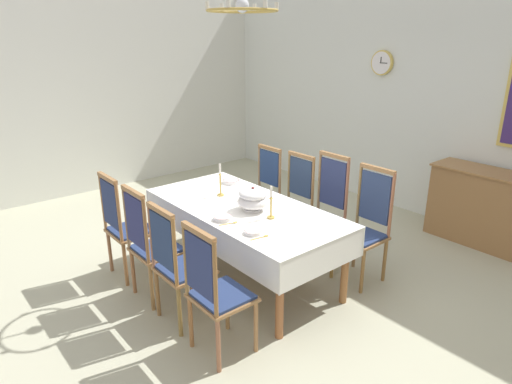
{
  "coord_description": "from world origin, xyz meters",
  "views": [
    {
      "loc": [
        3.26,
        -2.68,
        2.4
      ],
      "look_at": [
        0.07,
        -0.03,
        0.93
      ],
      "focal_mm": 31.52,
      "sensor_mm": 36.0,
      "label": 1
    }
  ],
  "objects_px": {
    "soup_tureen": "(253,199)",
    "chair_north_a": "(262,188)",
    "candlestick_west": "(220,183)",
    "chair_north_c": "(324,208)",
    "chair_south_c": "(178,263)",
    "bowl_near_right": "(253,232)",
    "candlestick_east": "(271,206)",
    "bowl_near_left": "(223,218)",
    "mounted_clock": "(382,63)",
    "bowl_far_left": "(231,181)",
    "spoon_primary": "(233,223)",
    "chair_north_d": "(365,225)",
    "chair_south_b": "(150,243)",
    "chair_north_b": "(292,199)",
    "sideboard": "(492,210)",
    "chandelier": "(242,9)",
    "chair_south_a": "(125,224)",
    "chair_south_d": "(215,290)",
    "spoon_secondary": "(264,236)",
    "dining_table": "(244,214)"
  },
  "relations": [
    {
      "from": "chair_south_c",
      "to": "chair_north_c",
      "type": "relative_size",
      "value": 0.92
    },
    {
      "from": "chair_south_b",
      "to": "chair_north_b",
      "type": "relative_size",
      "value": 1.03
    },
    {
      "from": "chair_south_b",
      "to": "candlestick_east",
      "type": "xyz_separation_m",
      "value": [
        0.64,
        0.91,
        0.33
      ]
    },
    {
      "from": "chair_north_a",
      "to": "sideboard",
      "type": "height_order",
      "value": "chair_north_a"
    },
    {
      "from": "candlestick_east",
      "to": "chair_north_a",
      "type": "bearing_deg",
      "value": 142.73
    },
    {
      "from": "bowl_near_right",
      "to": "bowl_near_left",
      "type": "bearing_deg",
      "value": -176.48
    },
    {
      "from": "chair_north_a",
      "to": "soup_tureen",
      "type": "xyz_separation_m",
      "value": [
        0.94,
        -0.91,
        0.34
      ]
    },
    {
      "from": "candlestick_west",
      "to": "mounted_clock",
      "type": "xyz_separation_m",
      "value": [
        -0.19,
        2.92,
        1.09
      ]
    },
    {
      "from": "candlestick_east",
      "to": "bowl_near_left",
      "type": "distance_m",
      "value": 0.46
    },
    {
      "from": "chair_south_d",
      "to": "spoon_secondary",
      "type": "xyz_separation_m",
      "value": [
        -0.13,
        0.6,
        0.22
      ]
    },
    {
      "from": "bowl_near_left",
      "to": "chair_north_b",
      "type": "bearing_deg",
      "value": 106.95
    },
    {
      "from": "bowl_far_left",
      "to": "spoon_primary",
      "type": "height_order",
      "value": "bowl_far_left"
    },
    {
      "from": "chair_north_a",
      "to": "mounted_clock",
      "type": "bearing_deg",
      "value": -96.08
    },
    {
      "from": "chair_north_a",
      "to": "candlestick_west",
      "type": "bearing_deg",
      "value": 113.68
    },
    {
      "from": "chair_south_b",
      "to": "chandelier",
      "type": "relative_size",
      "value": 1.7
    },
    {
      "from": "chair_north_b",
      "to": "chair_north_d",
      "type": "distance_m",
      "value": 1.04
    },
    {
      "from": "spoon_secondary",
      "to": "chandelier",
      "type": "xyz_separation_m",
      "value": [
        -0.67,
        0.32,
        1.81
      ]
    },
    {
      "from": "chair_south_b",
      "to": "spoon_primary",
      "type": "bearing_deg",
      "value": 48.11
    },
    {
      "from": "chandelier",
      "to": "bowl_near_left",
      "type": "bearing_deg",
      "value": -68.4
    },
    {
      "from": "dining_table",
      "to": "chair_south_c",
      "type": "bearing_deg",
      "value": -75.07
    },
    {
      "from": "chair_north_d",
      "to": "mounted_clock",
      "type": "distance_m",
      "value": 2.81
    },
    {
      "from": "chair_north_b",
      "to": "chair_north_d",
      "type": "relative_size",
      "value": 0.93
    },
    {
      "from": "chair_north_a",
      "to": "spoon_primary",
      "type": "xyz_separation_m",
      "value": [
        1.07,
        -1.25,
        0.23
      ]
    },
    {
      "from": "soup_tureen",
      "to": "bowl_near_right",
      "type": "height_order",
      "value": "soup_tureen"
    },
    {
      "from": "chair_south_a",
      "to": "soup_tureen",
      "type": "xyz_separation_m",
      "value": [
        0.94,
        0.91,
        0.33
      ]
    },
    {
      "from": "spoon_primary",
      "to": "chair_south_c",
      "type": "bearing_deg",
      "value": -76.12
    },
    {
      "from": "candlestick_west",
      "to": "chair_north_c",
      "type": "bearing_deg",
      "value": 55.03
    },
    {
      "from": "soup_tureen",
      "to": "candlestick_west",
      "type": "distance_m",
      "value": 0.54
    },
    {
      "from": "spoon_primary",
      "to": "dining_table",
      "type": "bearing_deg",
      "value": 144.55
    },
    {
      "from": "chair_north_d",
      "to": "soup_tureen",
      "type": "relative_size",
      "value": 3.81
    },
    {
      "from": "candlestick_west",
      "to": "candlestick_east",
      "type": "height_order",
      "value": "candlestick_west"
    },
    {
      "from": "chair_north_a",
      "to": "candlestick_east",
      "type": "xyz_separation_m",
      "value": [
        1.2,
        -0.91,
        0.34
      ]
    },
    {
      "from": "chair_south_c",
      "to": "sideboard",
      "type": "relative_size",
      "value": 0.76
    },
    {
      "from": "chandelier",
      "to": "chair_south_a",
      "type": "bearing_deg",
      "value": -131.15
    },
    {
      "from": "chair_south_a",
      "to": "mounted_clock",
      "type": "xyz_separation_m",
      "value": [
        0.21,
        3.83,
        1.44
      ]
    },
    {
      "from": "soup_tureen",
      "to": "chair_north_a",
      "type": "bearing_deg",
      "value": 135.78
    },
    {
      "from": "spoon_primary",
      "to": "chair_north_d",
      "type": "bearing_deg",
      "value": 83.76
    },
    {
      "from": "bowl_far_left",
      "to": "spoon_secondary",
      "type": "distance_m",
      "value": 1.48
    },
    {
      "from": "soup_tureen",
      "to": "sideboard",
      "type": "xyz_separation_m",
      "value": [
        1.15,
        2.67,
        -0.45
      ]
    },
    {
      "from": "chair_south_c",
      "to": "candlestick_east",
      "type": "distance_m",
      "value": 0.99
    },
    {
      "from": "chair_south_c",
      "to": "bowl_near_right",
      "type": "xyz_separation_m",
      "value": [
        0.31,
        0.57,
        0.23
      ]
    },
    {
      "from": "chair_south_d",
      "to": "bowl_far_left",
      "type": "height_order",
      "value": "chair_south_d"
    },
    {
      "from": "soup_tureen",
      "to": "mounted_clock",
      "type": "xyz_separation_m",
      "value": [
        -0.72,
        2.92,
        1.11
      ]
    },
    {
      "from": "chair_south_a",
      "to": "chandelier",
      "type": "relative_size",
      "value": 1.68
    },
    {
      "from": "chair_south_b",
      "to": "chandelier",
      "type": "distance_m",
      "value": 2.23
    },
    {
      "from": "chair_north_a",
      "to": "candlestick_west",
      "type": "distance_m",
      "value": 1.06
    },
    {
      "from": "dining_table",
      "to": "chair_south_b",
      "type": "height_order",
      "value": "chair_south_b"
    },
    {
      "from": "candlestick_east",
      "to": "bowl_near_right",
      "type": "distance_m",
      "value": 0.39
    },
    {
      "from": "chandelier",
      "to": "bowl_near_right",
      "type": "bearing_deg",
      "value": -31.69
    },
    {
      "from": "candlestick_east",
      "to": "chair_north_d",
      "type": "bearing_deg",
      "value": 66.71
    }
  ]
}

